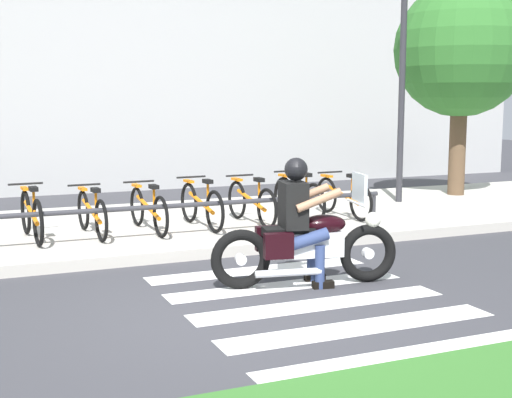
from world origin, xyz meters
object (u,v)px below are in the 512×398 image
(bicycle_6, at_px, (298,198))
(bicycle_4, at_px, (201,205))
(rider, at_px, (300,212))
(tree_near_rack, at_px, (461,51))
(bicycle_1, at_px, (32,215))
(street_lamp, at_px, (402,74))
(bicycle_7, at_px, (343,197))
(motorcycle, at_px, (307,245))
(bicycle_2, at_px, (92,213))
(bicycle_3, at_px, (148,209))
(bicycle_5, at_px, (251,202))
(bike_rack, at_px, (186,207))

(bicycle_6, bearing_deg, bicycle_4, 179.98)
(rider, distance_m, tree_near_rack, 7.86)
(rider, distance_m, bicycle_1, 4.06)
(street_lamp, bearing_deg, tree_near_rack, 13.44)
(bicycle_6, relative_size, street_lamp, 0.38)
(bicycle_6, xyz_separation_m, bicycle_7, (0.83, 0.00, -0.02))
(bicycle_1, relative_size, tree_near_rack, 0.37)
(tree_near_rack, bearing_deg, street_lamp, -166.56)
(bicycle_6, bearing_deg, tree_near_rack, 19.27)
(bicycle_7, distance_m, tree_near_rack, 4.66)
(bicycle_7, bearing_deg, motorcycle, -126.22)
(bicycle_2, xyz_separation_m, tree_near_rack, (7.70, 1.54, 2.57))
(bicycle_3, relative_size, tree_near_rack, 0.38)
(bicycle_1, distance_m, bicycle_3, 1.65)
(bicycle_3, bearing_deg, bicycle_5, -0.03)
(bicycle_5, bearing_deg, motorcycle, -101.60)
(bicycle_6, height_order, bike_rack, bicycle_6)
(bicycle_1, distance_m, bicycle_5, 3.30)
(bicycle_1, bearing_deg, bike_rack, -15.01)
(street_lamp, bearing_deg, bicycle_3, -167.68)
(bicycle_7, xyz_separation_m, tree_near_rack, (3.57, 1.54, 2.56))
(rider, height_order, bicycle_4, rider)
(rider, distance_m, bicycle_7, 3.93)
(bicycle_7, bearing_deg, bicycle_5, -180.00)
(bicycle_1, height_order, bicycle_4, bicycle_1)
(bicycle_4, bearing_deg, rider, -88.00)
(bicycle_3, distance_m, street_lamp, 5.71)
(bicycle_2, relative_size, bicycle_6, 1.01)
(street_lamp, bearing_deg, motorcycle, -134.48)
(bicycle_2, bearing_deg, street_lamp, 10.67)
(bicycle_4, distance_m, bicycle_7, 2.48)
(rider, bearing_deg, bicycle_2, 119.47)
(bicycle_4, bearing_deg, bicycle_6, -0.02)
(bicycle_2, bearing_deg, bicycle_7, -0.01)
(motorcycle, height_order, bicycle_1, motorcycle)
(bicycle_3, bearing_deg, motorcycle, -72.15)
(street_lamp, bearing_deg, bicycle_4, -165.44)
(bicycle_2, height_order, bicycle_7, bicycle_7)
(bicycle_4, bearing_deg, bicycle_1, -179.99)
(bicycle_3, xyz_separation_m, street_lamp, (5.20, 1.14, 2.07))
(bicycle_3, relative_size, bicycle_6, 1.05)
(motorcycle, distance_m, bicycle_7, 3.88)
(motorcycle, xyz_separation_m, bicycle_3, (-1.01, 3.13, 0.02))
(bicycle_1, xyz_separation_m, bicycle_3, (1.65, 0.00, -0.02))
(bicycle_2, relative_size, bicycle_4, 0.99)
(bike_rack, bearing_deg, bicycle_2, 155.87)
(bike_rack, bearing_deg, bicycle_5, 24.12)
(rider, relative_size, bicycle_4, 0.88)
(bicycle_6, bearing_deg, bicycle_5, 179.93)
(bicycle_5, relative_size, bike_rack, 0.26)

